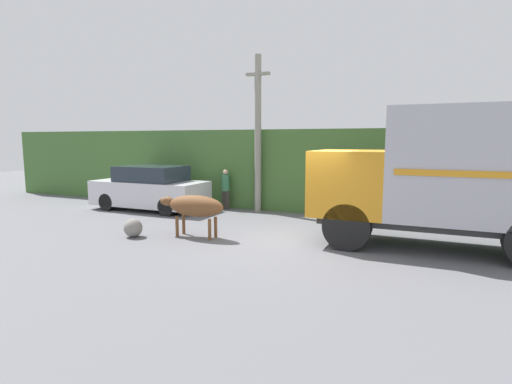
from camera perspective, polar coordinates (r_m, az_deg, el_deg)
The scene contains 9 objects.
ground_plane at distance 10.80m, azimuth 6.43°, elevation -7.06°, with size 60.00×60.00×0.00m, color slate.
hillside_embankment at distance 17.62m, azimuth 13.53°, elevation 3.51°, with size 32.00×6.69×3.09m.
building_backdrop at distance 16.78m, azimuth 1.44°, elevation 2.72°, with size 5.95×2.70×2.59m.
cargo_truck at distance 10.65m, azimuth 26.41°, elevation 2.32°, with size 6.25×2.26×3.47m.
brown_cow at distance 11.21m, azimuth -8.78°, elevation -2.03°, with size 2.03×0.60×1.18m.
parked_suv at distance 15.96m, azimuth -14.93°, elevation 0.46°, with size 4.46×1.86×1.70m.
pedestrian_on_hill at distance 15.59m, azimuth -4.34°, elevation 0.67°, with size 0.42×0.42×1.56m.
utility_pole at distance 14.95m, azimuth 0.27°, elevation 8.59°, with size 0.90×0.25×5.77m.
roadside_rock at distance 11.70m, azimuth -17.15°, elevation -4.93°, with size 0.51×0.51×0.51m.
Camera 1 is at (3.04, -10.01, 2.71)m, focal length 28.00 mm.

